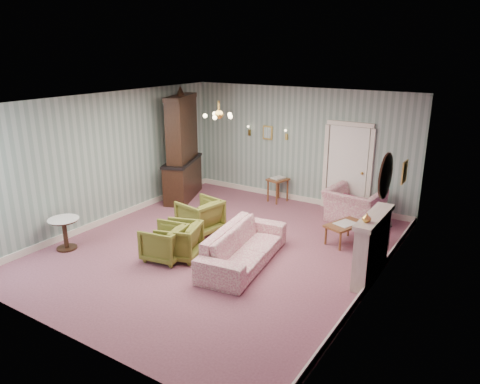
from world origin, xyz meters
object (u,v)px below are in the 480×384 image
Objects in this scene: olive_chair_a at (164,241)px; side_table_black at (381,234)px; coffee_table at (345,233)px; olive_chair_b at (179,239)px; dresser at (182,145)px; pedestal_table at (65,234)px; sofa_chintz at (244,241)px; wingback_chair at (355,200)px; fireplace at (372,247)px; olive_chair_c at (200,214)px.

olive_chair_a is 1.36× the size of side_table_black.
coffee_table is at bearing 124.33° from olive_chair_a.
olive_chair_b is 3.75m from dresser.
olive_chair_b is at bearing 23.22° from pedestal_table.
sofa_chintz is 1.92× the size of wingback_chair.
fireplace is at bearing -80.05° from sofa_chintz.
olive_chair_c is at bearing -179.05° from olive_chair_b.
wingback_chair reaches higher than pedestal_table.
wingback_chair is 0.85× the size of fireplace.
fireplace is at bearing 20.87° from pedestal_table.
dresser is 5.43m from side_table_black.
wingback_chair is 4.54m from dresser.
olive_chair_a is 3.74m from fireplace.
olive_chair_c is at bearing 179.40° from fireplace.
coffee_table is at bearing 115.74° from olive_chair_b.
sofa_chintz reaches higher than coffee_table.
olive_chair_a is 4.25m from side_table_black.
dresser is at bearing 46.55° from sofa_chintz.
olive_chair_c is 0.36× the size of sofa_chintz.
side_table_black is 0.84× the size of pedestal_table.
side_table_black is (3.49, 1.33, -0.14)m from olive_chair_c.
side_table_black is at bearing 120.10° from olive_chair_a.
dresser is (-2.22, 2.84, 1.05)m from olive_chair_b.
dresser is (-4.40, -0.71, 0.90)m from wingback_chair.
sofa_chintz is (1.34, 0.66, 0.08)m from olive_chair_a.
wingback_chair is 6.21m from pedestal_table.
wingback_chair is at bearing 131.33° from side_table_black.
olive_chair_c is at bearing -159.09° from side_table_black.
pedestal_table is at bearing -28.92° from olive_chair_c.
side_table_black is (3.08, 2.52, -0.11)m from olive_chair_b.
wingback_chair reaches higher than olive_chair_c.
pedestal_table is (-2.13, -0.92, -0.05)m from olive_chair_b.
olive_chair_c is 1.26× the size of pedestal_table.
dresser is at bearing 173.51° from coffee_table.
wingback_chair is at bearing 138.09° from olive_chair_a.
olive_chair_b is 0.93× the size of olive_chair_c.
pedestal_table is (-4.31, -4.47, -0.20)m from wingback_chair.
olive_chair_c is 1.73m from sofa_chintz.
olive_chair_c is 0.97× the size of coffee_table.
fireplace is at bearing -81.29° from side_table_black.
olive_chair_a is at bearing 20.09° from pedestal_table.
sofa_chintz reaches higher than pedestal_table.
dresser reaches higher than pedestal_table.
olive_chair_c reaches higher than side_table_black.
sofa_chintz is 2.25m from fireplace.
wingback_chair is 2.20× the size of side_table_black.
side_table_black is 6.24m from pedestal_table.
fireplace is 1.42m from side_table_black.
olive_chair_a is 1.41m from olive_chair_c.
olive_chair_b is (0.19, 0.20, 0.01)m from olive_chair_a.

